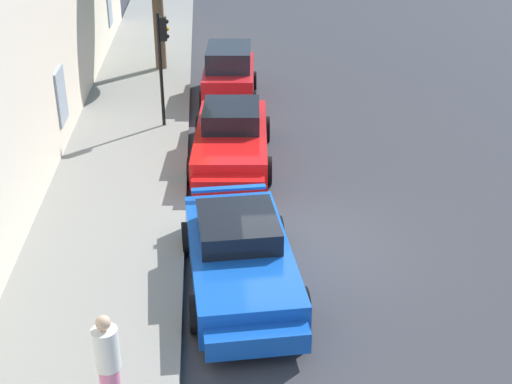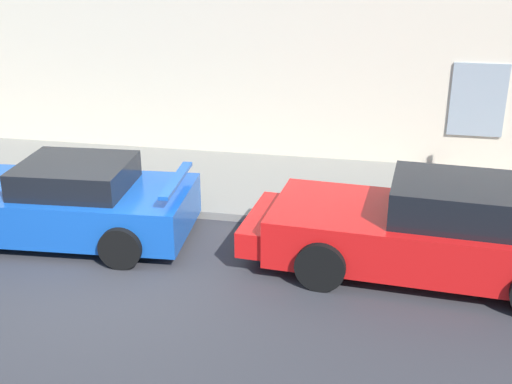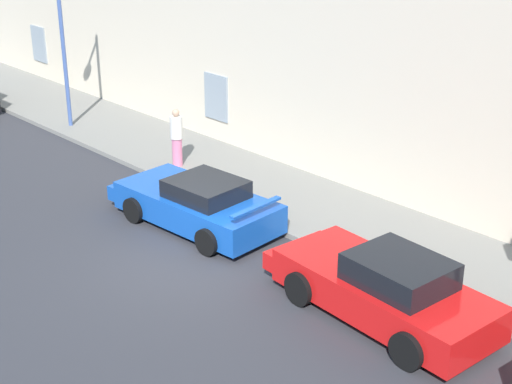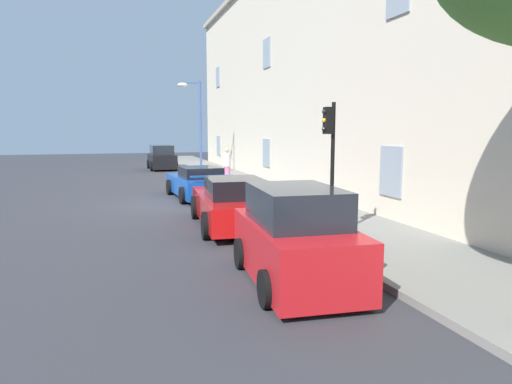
{
  "view_description": "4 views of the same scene",
  "coord_description": "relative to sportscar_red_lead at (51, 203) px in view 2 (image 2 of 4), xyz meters",
  "views": [
    {
      "loc": [
        -12.81,
        1.93,
        7.8
      ],
      "look_at": [
        0.31,
        0.97,
        1.21
      ],
      "focal_mm": 49.01,
      "sensor_mm": 36.0,
      "label": 1
    },
    {
      "loc": [
        3.88,
        -7.75,
        4.74
      ],
      "look_at": [
        1.84,
        2.46,
        0.62
      ],
      "focal_mm": 45.69,
      "sensor_mm": 36.0,
      "label": 2
    },
    {
      "loc": [
        12.66,
        -9.74,
        8.3
      ],
      "look_at": [
        -0.26,
        2.47,
        0.92
      ],
      "focal_mm": 53.94,
      "sensor_mm": 36.0,
      "label": 3
    },
    {
      "loc": [
        17.52,
        -2.0,
        2.83
      ],
      "look_at": [
        2.61,
        2.69,
        0.7
      ],
      "focal_mm": 32.09,
      "sensor_mm": 36.0,
      "label": 4
    }
  ],
  "objects": [
    {
      "name": "ground_plane",
      "position": [
        1.43,
        -1.39,
        -0.59
      ],
      "size": [
        80.0,
        80.0,
        0.0
      ],
      "primitive_type": "plane",
      "color": "#333338"
    },
    {
      "name": "sportscar_red_lead",
      "position": [
        0.0,
        0.0,
        0.0
      ],
      "size": [
        4.87,
        2.36,
        1.32
      ],
      "color": "#144CB2",
      "rests_on": "ground"
    },
    {
      "name": "sportscar_yellow_flank",
      "position": [
        5.96,
        -0.06,
        0.06
      ],
      "size": [
        5.2,
        2.39,
        1.47
      ],
      "color": "red",
      "rests_on": "ground"
    },
    {
      "name": "sidewalk",
      "position": [
        1.43,
        2.84,
        -0.52
      ],
      "size": [
        60.0,
        3.42,
        0.14
      ],
      "primitive_type": "cube",
      "color": "gray",
      "rests_on": "ground"
    }
  ]
}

